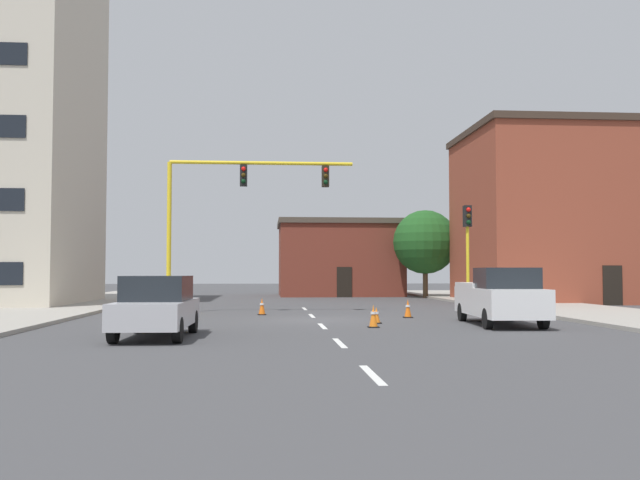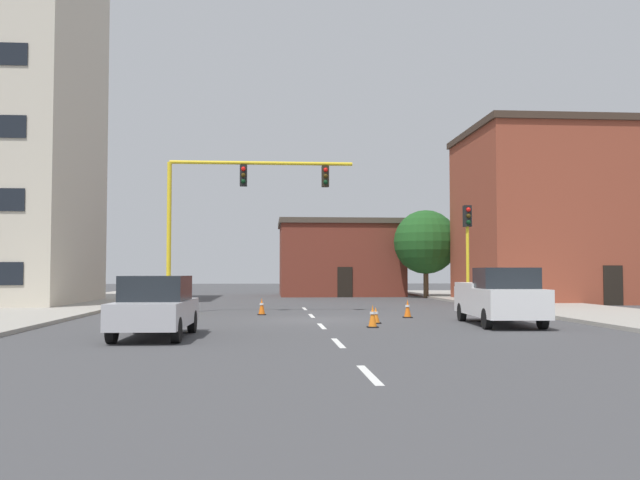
# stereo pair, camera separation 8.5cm
# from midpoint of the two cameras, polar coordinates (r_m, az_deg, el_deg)

# --- Properties ---
(ground_plane) EXTENTS (160.00, 160.00, 0.00)m
(ground_plane) POSITION_cam_midpoint_polar(r_m,az_deg,el_deg) (26.45, -0.42, -6.67)
(ground_plane) COLOR #424244
(sidewalk_left) EXTENTS (6.00, 56.00, 0.14)m
(sidewalk_left) POSITION_cam_midpoint_polar(r_m,az_deg,el_deg) (35.92, -21.51, -5.32)
(sidewalk_left) COLOR #9E998E
(sidewalk_left) RESTS_ON ground_plane
(sidewalk_right) EXTENTS (6.00, 56.00, 0.14)m
(sidewalk_right) POSITION_cam_midpoint_polar(r_m,az_deg,el_deg) (37.18, 18.06, -5.27)
(sidewalk_right) COLOR #9E998E
(sidewalk_right) RESTS_ON ground_plane
(lane_stripe_seg_0) EXTENTS (0.16, 2.40, 0.01)m
(lane_stripe_seg_0) POSITION_cam_midpoint_polar(r_m,az_deg,el_deg) (12.59, 4.17, -11.10)
(lane_stripe_seg_0) COLOR silver
(lane_stripe_seg_0) RESTS_ON ground_plane
(lane_stripe_seg_1) EXTENTS (0.16, 2.40, 0.01)m
(lane_stripe_seg_1) POSITION_cam_midpoint_polar(r_m,az_deg,el_deg) (18.01, 1.51, -8.55)
(lane_stripe_seg_1) COLOR silver
(lane_stripe_seg_1) RESTS_ON ground_plane
(lane_stripe_seg_2) EXTENTS (0.16, 2.40, 0.01)m
(lane_stripe_seg_2) POSITION_cam_midpoint_polar(r_m,az_deg,el_deg) (23.46, 0.10, -7.18)
(lane_stripe_seg_2) COLOR silver
(lane_stripe_seg_2) RESTS_ON ground_plane
(lane_stripe_seg_3) EXTENTS (0.16, 2.40, 0.01)m
(lane_stripe_seg_3) POSITION_cam_midpoint_polar(r_m,az_deg,el_deg) (28.94, -0.77, -6.32)
(lane_stripe_seg_3) COLOR silver
(lane_stripe_seg_3) RESTS_ON ground_plane
(lane_stripe_seg_4) EXTENTS (0.16, 2.40, 0.01)m
(lane_stripe_seg_4) POSITION_cam_midpoint_polar(r_m,az_deg,el_deg) (34.42, -1.37, -5.73)
(lane_stripe_seg_4) COLOR silver
(lane_stripe_seg_4) RESTS_ON ground_plane
(building_brick_center) EXTENTS (9.52, 7.98, 5.80)m
(building_brick_center) POSITION_cam_midpoint_polar(r_m,az_deg,el_deg) (53.58, 1.52, -1.52)
(building_brick_center) COLOR brown
(building_brick_center) RESTS_ON ground_plane
(building_row_right) EXTENTS (13.26, 9.95, 10.68)m
(building_row_right) POSITION_cam_midpoint_polar(r_m,az_deg,el_deg) (45.47, 20.17, 1.92)
(building_row_right) COLOR brown
(building_row_right) RESTS_ON ground_plane
(traffic_signal_gantry) EXTENTS (9.11, 1.20, 6.83)m
(traffic_signal_gantry) POSITION_cam_midpoint_polar(r_m,az_deg,el_deg) (30.95, -10.41, -1.88)
(traffic_signal_gantry) COLOR yellow
(traffic_signal_gantry) RESTS_ON ground_plane
(traffic_light_pole_right) EXTENTS (0.32, 0.47, 4.80)m
(traffic_light_pole_right) POSITION_cam_midpoint_polar(r_m,az_deg,el_deg) (31.10, 12.10, 0.49)
(traffic_light_pole_right) COLOR yellow
(traffic_light_pole_right) RESTS_ON ground_plane
(tree_right_far) EXTENTS (4.53, 4.53, 6.22)m
(tree_right_far) POSITION_cam_midpoint_polar(r_m,az_deg,el_deg) (49.12, 8.68, -0.17)
(tree_right_far) COLOR brown
(tree_right_far) RESTS_ON ground_plane
(pickup_truck_white) EXTENTS (2.33, 5.51, 1.99)m
(pickup_truck_white) POSITION_cam_midpoint_polar(r_m,az_deg,el_deg) (24.75, 14.64, -4.60)
(pickup_truck_white) COLOR white
(pickup_truck_white) RESTS_ON ground_plane
(sedan_silver_near_left) EXTENTS (1.96, 4.54, 1.74)m
(sedan_silver_near_left) POSITION_cam_midpoint_polar(r_m,az_deg,el_deg) (19.94, -13.53, -5.36)
(sedan_silver_near_left) COLOR #B7B7BC
(sedan_silver_near_left) RESTS_ON ground_plane
(traffic_cone_roadside_a) EXTENTS (0.36, 0.36, 0.73)m
(traffic_cone_roadside_a) POSITION_cam_midpoint_polar(r_m,az_deg,el_deg) (29.64, -4.93, -5.54)
(traffic_cone_roadside_a) COLOR black
(traffic_cone_roadside_a) RESTS_ON ground_plane
(traffic_cone_roadside_b) EXTENTS (0.36, 0.36, 0.59)m
(traffic_cone_roadside_b) POSITION_cam_midpoint_polar(r_m,az_deg,el_deg) (24.75, 4.60, -6.27)
(traffic_cone_roadside_b) COLOR black
(traffic_cone_roadside_b) RESTS_ON ground_plane
(traffic_cone_roadside_c) EXTENTS (0.36, 0.36, 0.76)m
(traffic_cone_roadside_c) POSITION_cam_midpoint_polar(r_m,az_deg,el_deg) (22.94, 4.36, -6.35)
(traffic_cone_roadside_c) COLOR black
(traffic_cone_roadside_c) RESTS_ON ground_plane
(traffic_cone_roadside_d) EXTENTS (0.36, 0.36, 0.74)m
(traffic_cone_roadside_d) POSITION_cam_midpoint_polar(r_m,az_deg,el_deg) (27.96, 7.23, -5.69)
(traffic_cone_roadside_d) COLOR black
(traffic_cone_roadside_d) RESTS_ON ground_plane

